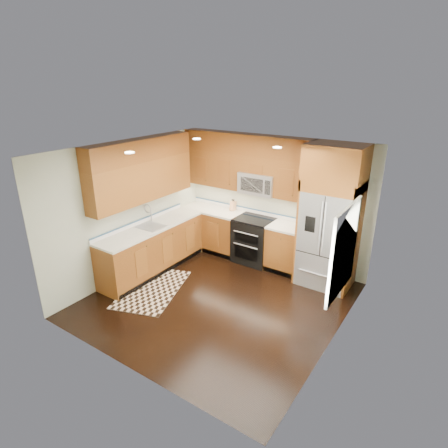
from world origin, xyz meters
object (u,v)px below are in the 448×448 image
Objects in this scene: rug at (153,289)px; range at (254,240)px; utensil_crock at (304,221)px; knife_block at (233,206)px; refrigerator at (330,218)px.

range is at bearing 45.93° from rug.
rug is 4.79× the size of utensil_crock.
knife_block reaches higher than rug.
range reaches higher than rug.
refrigerator is 1.67× the size of rug.
refrigerator is 7.99× the size of utensil_crock.
range is 0.36× the size of refrigerator.
refrigerator reaches higher than rug.
utensil_crock is (-0.55, 0.20, -0.25)m from refrigerator.
utensil_crock reaches higher than knife_block.
utensil_crock is at bearing -2.00° from knife_block.
knife_block is at bearing 161.70° from range.
rug is (-2.50, -2.00, -1.30)m from refrigerator.
refrigerator reaches higher than utensil_crock.
rug is 3.12m from utensil_crock.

